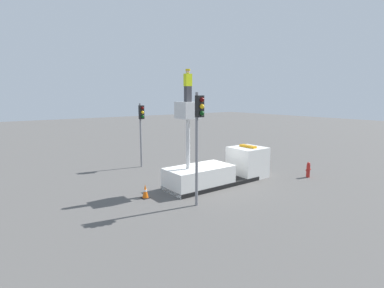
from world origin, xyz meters
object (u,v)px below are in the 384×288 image
Objects in this scene: bucket_truck at (220,169)px; fire_hydrant at (308,170)px; worker at (188,85)px; traffic_cone_rear at (145,192)px; traffic_light_pole at (199,127)px; traffic_light_across at (141,122)px.

bucket_truck reaches higher than fire_hydrant.
worker reaches higher than bucket_truck.
traffic_cone_rear is at bearing 176.51° from bucket_truck.
fire_hydrant is at bearing -1.36° from traffic_light_pole.
fire_hydrant is 10.94m from traffic_cone_rear.
traffic_cone_rear is at bearing 165.18° from fire_hydrant.
worker is 7.13m from traffic_light_across.
worker is at bearing -6.75° from traffic_cone_rear.
traffic_cone_rear is (-2.56, 0.30, -5.53)m from worker.
traffic_light_pole is 9.67m from fire_hydrant.
traffic_light_across is 4.70× the size of fire_hydrant.
worker is at bearing 180.00° from bucket_truck.
fire_hydrant is (7.44, -9.15, -2.90)m from traffic_light_across.
traffic_cone_rear is at bearing -116.24° from traffic_light_across.
bucket_truck is 5.54m from worker.
fire_hydrant is (9.05, -0.21, -3.39)m from traffic_light_pole.
traffic_light_across reaches higher than traffic_cone_rear.
traffic_light_across reaches higher than fire_hydrant.
traffic_light_pole is 5.39× the size of fire_hydrant.
fire_hydrant is at bearing -17.29° from worker.
worker reaches higher than fire_hydrant.
traffic_light_pole is 9.09m from traffic_light_across.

